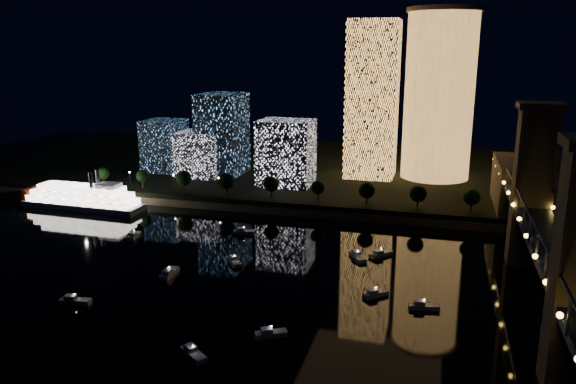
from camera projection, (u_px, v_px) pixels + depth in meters
name	position (u px, v px, depth m)	size (l,w,h in m)	color
ground	(282.00, 306.00, 146.68)	(520.00, 520.00, 0.00)	black
far_bank	(366.00, 172.00, 295.51)	(420.00, 160.00, 5.00)	black
seawall	(339.00, 214.00, 222.91)	(420.00, 6.00, 3.00)	#6B5E4C
tower_cylindrical	(439.00, 95.00, 262.68)	(34.00, 34.00, 78.64)	#E69B49
tower_rectangular	(372.00, 100.00, 266.39)	(23.15, 23.15, 73.65)	#E69B49
midrise_blocks	(224.00, 144.00, 271.11)	(89.02, 36.61, 39.51)	white
truss_bridge	(557.00, 268.00, 129.37)	(13.00, 266.00, 50.00)	navy
riverboat	(77.00, 198.00, 236.15)	(57.68, 14.20, 17.25)	silver
motorboats	(259.00, 275.00, 164.35)	(107.64, 87.91, 2.78)	silver
esplanade_trees	(279.00, 185.00, 233.16)	(166.02, 6.89, 8.94)	black
street_lamps	(266.00, 184.00, 241.04)	(132.70, 0.70, 5.65)	black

